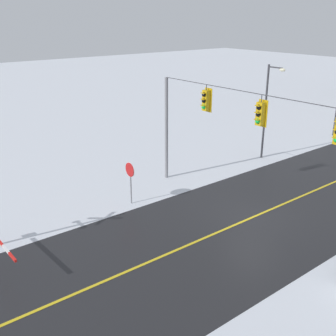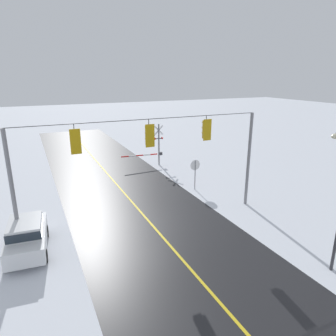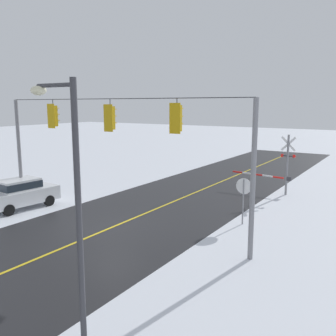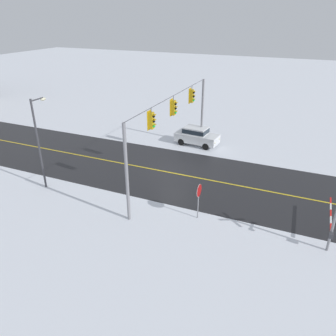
% 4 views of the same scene
% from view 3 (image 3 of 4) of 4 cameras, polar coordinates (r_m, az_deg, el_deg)
% --- Properties ---
extents(ground_plane, '(160.00, 160.00, 0.00)m').
position_cam_3_polar(ground_plane, '(18.52, -8.48, -9.01)').
color(ground_plane, silver).
extents(road_asphalt, '(9.00, 80.00, 0.01)m').
position_cam_3_polar(road_asphalt, '(14.87, -24.34, -14.65)').
color(road_asphalt, black).
rests_on(road_asphalt, ground).
extents(lane_centre_line, '(0.14, 72.00, 0.01)m').
position_cam_3_polar(lane_centre_line, '(14.87, -24.34, -14.63)').
color(lane_centre_line, gold).
rests_on(lane_centre_line, ground).
extents(signal_span, '(14.20, 0.47, 6.22)m').
position_cam_3_polar(signal_span, '(17.66, -8.92, 4.26)').
color(signal_span, gray).
rests_on(signal_span, ground).
extents(stop_sign, '(0.80, 0.09, 2.35)m').
position_cam_3_polar(stop_sign, '(18.67, 11.62, -3.48)').
color(stop_sign, gray).
rests_on(stop_sign, ground).
extents(railroad_crossing, '(4.28, 0.31, 4.00)m').
position_cam_3_polar(railroad_crossing, '(25.59, 17.23, 0.45)').
color(railroad_crossing, gray).
rests_on(railroad_crossing, ground).
extents(parked_car_white, '(2.11, 4.31, 1.74)m').
position_cam_3_polar(parked_car_white, '(22.85, -21.88, -3.51)').
color(parked_car_white, white).
rests_on(parked_car_white, ground).
extents(streetlamp_near, '(1.39, 0.28, 6.50)m').
position_cam_3_polar(streetlamp_near, '(8.38, -14.75, -4.53)').
color(streetlamp_near, '#38383D').
rests_on(streetlamp_near, ground).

